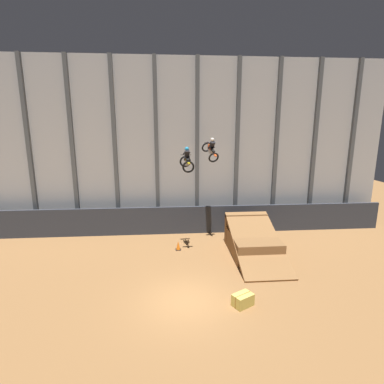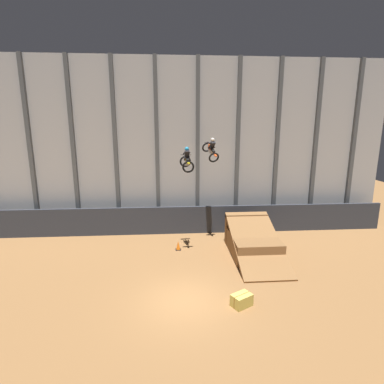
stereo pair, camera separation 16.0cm
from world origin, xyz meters
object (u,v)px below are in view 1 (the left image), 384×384
(rider_bike_right_air, at_px, (211,149))
(traffic_cone_near_ramp, at_px, (178,246))
(rider_bike_left_air, at_px, (187,161))
(hay_bale_trackside, at_px, (243,300))
(dirt_ramp, at_px, (252,241))

(rider_bike_right_air, bearing_deg, traffic_cone_near_ramp, -155.31)
(rider_bike_left_air, bearing_deg, traffic_cone_near_ramp, 173.40)
(rider_bike_left_air, relative_size, hay_bale_trackside, 1.69)
(rider_bike_left_air, relative_size, traffic_cone_near_ramp, 3.15)
(traffic_cone_near_ramp, bearing_deg, rider_bike_left_air, -2.38)
(traffic_cone_near_ramp, height_order, hay_bale_trackside, traffic_cone_near_ramp)
(traffic_cone_near_ramp, distance_m, hay_bale_trackside, 6.99)
(dirt_ramp, height_order, rider_bike_left_air, rider_bike_left_air)
(rider_bike_left_air, distance_m, hay_bale_trackside, 8.77)
(traffic_cone_near_ramp, relative_size, hay_bale_trackside, 0.54)
(rider_bike_right_air, bearing_deg, rider_bike_left_air, -146.75)
(rider_bike_right_air, bearing_deg, dirt_ramp, -62.12)
(traffic_cone_near_ramp, bearing_deg, dirt_ramp, -8.58)
(dirt_ramp, bearing_deg, hay_bale_trackside, -109.45)
(rider_bike_left_air, bearing_deg, hay_bale_trackside, -76.12)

